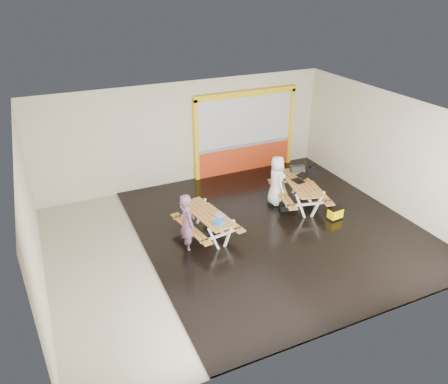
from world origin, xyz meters
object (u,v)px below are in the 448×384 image
person_right (277,180)px  laptop_left (218,218)px  person_left (187,222)px  backpack (312,172)px  dark_case (287,207)px  fluke_bag (335,213)px  picnic_table_left (207,219)px  picnic_table_right (300,188)px  toolbox (297,169)px  laptop_right (300,179)px  blue_pouch (220,222)px

person_right → laptop_left: size_ratio=4.30×
person_left → laptop_left: size_ratio=4.48×
backpack → dark_case: 1.61m
fluke_bag → person_left: bearing=174.5°
picnic_table_left → backpack: size_ratio=4.16×
picnic_table_right → person_left: 4.04m
picnic_table_right → person_right: 0.77m
toolbox → fluke_bag: bearing=-85.3°
laptop_left → person_left: bearing=171.1°
toolbox → backpack: (0.49, -0.14, -0.17)m
laptop_right → blue_pouch: bearing=-160.1°
fluke_bag → picnic_table_left: bearing=169.2°
laptop_left → backpack: backpack is taller
laptop_left → laptop_right: 3.33m
person_left → fluke_bag: size_ratio=3.56×
laptop_right → toolbox: 0.71m
picnic_table_right → laptop_left: size_ratio=6.43×
person_left → dark_case: 3.60m
blue_pouch → fluke_bag: blue_pouch is taller
picnic_table_right → fluke_bag: picnic_table_right is taller
person_left → fluke_bag: person_left is taller
picnic_table_left → laptop_right: 3.38m
toolbox → dark_case: 1.41m
person_right → blue_pouch: bearing=127.8°
picnic_table_left → backpack: backpack is taller
person_right → blue_pouch: 2.92m
blue_pouch → dark_case: (2.72, 0.98, -0.66)m
person_left → laptop_right: size_ratio=3.50×
picnic_table_right → laptop_right: bearing=70.1°
person_left → backpack: person_left is taller
picnic_table_left → person_left: person_left is taller
blue_pouch → toolbox: (3.54, 1.81, 0.13)m
person_left → person_right: 3.49m
laptop_right → toolbox: bearing=63.7°
picnic_table_right → toolbox: bearing=64.4°
picnic_table_left → dark_case: picnic_table_left is taller
picnic_table_right → person_left: (-3.96, -0.76, 0.16)m
picnic_table_left → laptop_left: size_ratio=5.69×
person_right → laptop_right: person_right is taller
picnic_table_right → fluke_bag: (0.50, -1.19, -0.41)m
laptop_left → dark_case: laptop_left is taller
backpack → person_right: bearing=-170.8°
laptop_right → backpack: 0.96m
person_right → laptop_left: person_right is taller
picnic_table_left → dark_case: size_ratio=4.54×
laptop_right → fluke_bag: laptop_right is taller
backpack → toolbox: bearing=163.8°
dark_case → person_right: bearing=111.0°
person_right → backpack: bearing=-72.1°
picnic_table_left → laptop_left: bearing=-71.7°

